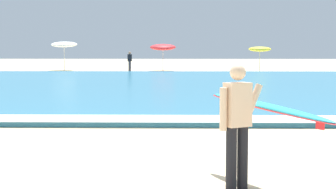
{
  "coord_description": "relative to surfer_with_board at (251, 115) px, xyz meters",
  "views": [
    {
      "loc": [
        1.36,
        -8.35,
        1.97
      ],
      "look_at": [
        1.14,
        1.68,
        1.1
      ],
      "focal_mm": 59.45,
      "sensor_mm": 36.0,
      "label": 1
    }
  ],
  "objects": [
    {
      "name": "ground_plane",
      "position": [
        -2.35,
        0.71,
        -1.03
      ],
      "size": [
        160.0,
        160.0,
        0.0
      ],
      "primitive_type": "plane",
      "color": "beige"
    },
    {
      "name": "sea",
      "position": [
        -2.35,
        19.74,
        -0.96
      ],
      "size": [
        120.0,
        28.0,
        0.14
      ],
      "primitive_type": "cube",
      "color": "teal",
      "rests_on": "ground"
    },
    {
      "name": "surf_foam",
      "position": [
        -2.35,
        6.34,
        -0.88
      ],
      "size": [
        120.0,
        1.43,
        0.01
      ],
      "primitive_type": "cube",
      "color": "white",
      "rests_on": "sea"
    },
    {
      "name": "surfer_with_board",
      "position": [
        0.0,
        0.0,
        0.0
      ],
      "size": [
        1.58,
        2.56,
        1.73
      ],
      "color": "black",
      "rests_on": "ground"
    },
    {
      "name": "beach_umbrella_0",
      "position": [
        -10.59,
        38.32,
        1.11
      ],
      "size": [
        2.16,
        2.18,
        2.45
      ],
      "color": "beige",
      "rests_on": "ground"
    },
    {
      "name": "beach_umbrella_1",
      "position": [
        -2.38,
        37.81,
        0.89
      ],
      "size": [
        2.1,
        2.14,
        2.26
      ],
      "color": "beige",
      "rests_on": "ground"
    },
    {
      "name": "beach_umbrella_2",
      "position": [
        5.2,
        35.66,
        0.74
      ],
      "size": [
        1.75,
        1.75,
        1.98
      ],
      "color": "beige",
      "rests_on": "ground"
    },
    {
      "name": "beachgoer_near_row_left",
      "position": [
        -4.82,
        34.68,
        -0.18
      ],
      "size": [
        0.32,
        0.2,
        1.58
      ],
      "color": "#383842",
      "rests_on": "ground"
    }
  ]
}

